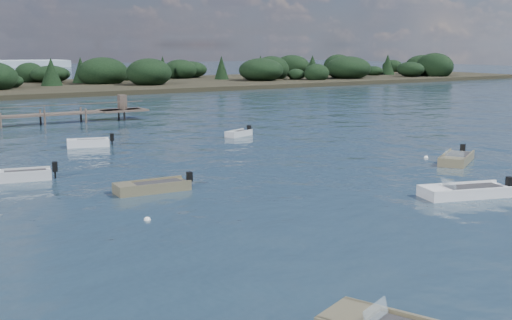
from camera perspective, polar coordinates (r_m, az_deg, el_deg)
ground at (r=82.50m, az=-17.35°, el=4.11°), size 400.00×400.00×0.00m
dinghy_mid_white_a at (r=36.59m, az=18.12°, el=-2.84°), size 5.41×3.25×1.25m
dinghy_mid_white_b at (r=46.95m, az=17.39°, el=0.00°), size 4.85×3.85×1.24m
tender_far_grey at (r=41.43m, az=-20.18°, el=-1.45°), size 4.05×2.14×1.28m
dinghy_mid_grey at (r=36.42m, az=-9.24°, el=-2.53°), size 4.54×1.85×1.14m
tender_far_grey_b at (r=57.68m, az=-1.54°, el=2.28°), size 3.13×2.07×1.06m
tender_far_white at (r=53.45m, az=-14.68°, el=1.35°), size 3.77×2.19×1.27m
buoy_b at (r=37.74m, az=14.70°, el=-2.53°), size 0.32×0.32×0.32m
buoy_c at (r=30.61m, az=-9.64°, el=-5.29°), size 0.32×0.32×0.32m
buoy_d at (r=48.19m, az=14.87°, el=0.18°), size 0.32×0.32×0.32m
far_headland at (r=128.13m, az=-11.36°, el=7.27°), size 190.00×40.00×5.80m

